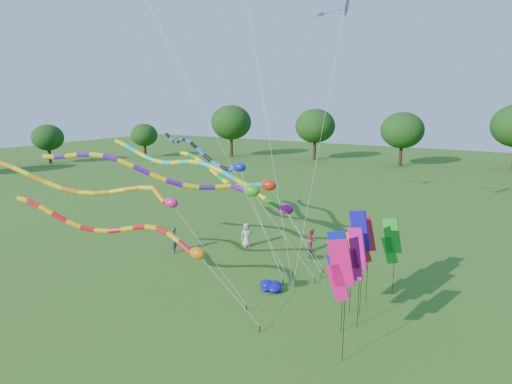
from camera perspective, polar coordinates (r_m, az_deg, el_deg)
The scene contains 20 objects.
ground at distance 21.48m, azimuth -6.23°, elevation -15.53°, with size 160.00×160.00×0.00m, color #245616.
tree_ring at distance 14.92m, azimuth -10.63°, elevation -4.70°, with size 117.72×119.86×9.73m.
tube_kite_red at distance 21.05m, azimuth -16.37°, elevation -5.21°, with size 12.10×3.02×5.78m.
tube_kite_orange at distance 22.27m, azimuth -21.22°, elevation 0.73°, with size 13.25×5.26×7.70m.
tube_kite_purple at distance 24.59m, azimuth -11.62°, elevation 2.18°, with size 15.39×5.27×7.65m.
tube_kite_blue at distance 28.22m, azimuth -6.88°, elevation 5.17°, with size 12.80×5.35×7.99m.
tube_kite_cyan at distance 27.42m, azimuth -6.80°, elevation 3.04°, with size 15.31×1.40×7.72m.
tube_kite_green at distance 29.31m, azimuth -1.97°, elevation 0.83°, with size 14.26×5.31×6.45m.
delta_kite_high_c at distance 27.99m, azimuth 11.83°, elevation 23.08°, with size 2.85×7.45×16.55m.
banner_pole_blue_b at distance 20.27m, azimuth 13.56°, elevation -5.76°, with size 1.15×0.33×5.11m.
banner_pole_magenta_b at distance 16.57m, azimuth 11.13°, elevation -10.23°, with size 1.16×0.12×4.98m.
banner_pole_orange at distance 20.58m, azimuth 12.05°, elevation -8.44°, with size 1.16×0.10×4.07m.
banner_pole_blue_a at distance 18.67m, azimuth 10.95°, elevation -8.69°, with size 1.16×0.12×4.65m.
banner_pole_red at distance 21.64m, azimuth 14.22°, elevation -6.20°, with size 1.11×0.51×4.54m.
banner_pole_magenta_a at distance 19.35m, azimuth 13.24°, elevation -8.10°, with size 1.10×0.54×4.63m.
banner_pole_green at distance 23.17m, azimuth 17.57°, elevation -6.26°, with size 1.16×0.29×4.12m.
blue_nylon_heap at distance 23.56m, azimuth 2.41°, elevation -12.33°, with size 1.23×1.53×0.42m.
person_a at distance 29.66m, azimuth -1.27°, elevation -5.74°, with size 0.82×0.53×1.67m, color beige.
person_b at distance 29.02m, azimuth -10.94°, elevation -6.32°, with size 0.63×0.41×1.72m, color #3C4654.
person_c at distance 29.10m, azimuth 7.42°, elevation -6.33°, with size 0.75×0.58×1.54m, color #9A3840.
Camera 1 is at (11.58, -15.09, 9.97)m, focal length 30.00 mm.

